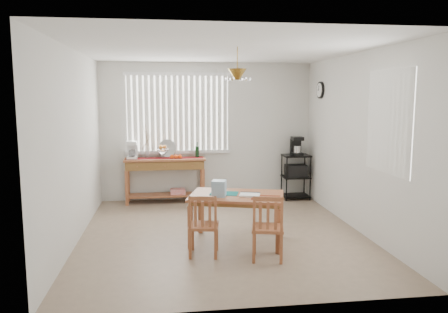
{
  "coord_description": "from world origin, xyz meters",
  "views": [
    {
      "loc": [
        -0.78,
        -6.04,
        1.97
      ],
      "look_at": [
        0.1,
        0.55,
        1.05
      ],
      "focal_mm": 35.0,
      "sensor_mm": 36.0,
      "label": 1
    }
  ],
  "objects": [
    {
      "name": "chair_left",
      "position": [
        -0.34,
        -0.84,
        0.39
      ],
      "size": [
        0.42,
        0.42,
        0.79
      ],
      "color": "#A45C37",
      "rests_on": "ground"
    },
    {
      "name": "ground",
      "position": [
        0.0,
        0.0,
        -0.01
      ],
      "size": [
        4.0,
        4.5,
        0.01
      ],
      "primitive_type": "cube",
      "color": "gray"
    },
    {
      "name": "sideboard",
      "position": [
        -0.8,
        2.02,
        0.63
      ],
      "size": [
        1.48,
        0.42,
        0.83
      ],
      "color": "#A45C37",
      "rests_on": "ground"
    },
    {
      "name": "wire_cart",
      "position": [
        1.69,
        1.98,
        0.52
      ],
      "size": [
        0.5,
        0.4,
        0.86
      ],
      "color": "black",
      "rests_on": "ground"
    },
    {
      "name": "table_items",
      "position": [
        0.0,
        -0.46,
        0.74
      ],
      "size": [
        0.93,
        0.68,
        0.21
      ],
      "color": "#136D6B",
      "rests_on": "dining_table"
    },
    {
      "name": "dining_table",
      "position": [
        0.15,
        -0.39,
        0.59
      ],
      "size": [
        1.4,
        1.1,
        0.66
      ],
      "color": "#A45C37",
      "rests_on": "ground"
    },
    {
      "name": "sideboard_items",
      "position": [
        -1.05,
        2.04,
        0.96
      ],
      "size": [
        1.41,
        0.35,
        0.64
      ],
      "color": "maroon",
      "rests_on": "sideboard"
    },
    {
      "name": "chair_right",
      "position": [
        0.41,
        -1.08,
        0.4
      ],
      "size": [
        0.45,
        0.45,
        0.81
      ],
      "color": "#A45C37",
      "rests_on": "ground"
    },
    {
      "name": "cart_items",
      "position": [
        1.69,
        1.99,
        1.02
      ],
      "size": [
        0.2,
        0.24,
        0.35
      ],
      "color": "black",
      "rests_on": "wire_cart"
    },
    {
      "name": "room_shell",
      "position": [
        0.0,
        0.02,
        1.69
      ],
      "size": [
        4.2,
        4.7,
        2.7
      ],
      "color": "silver",
      "rests_on": "ground"
    }
  ]
}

